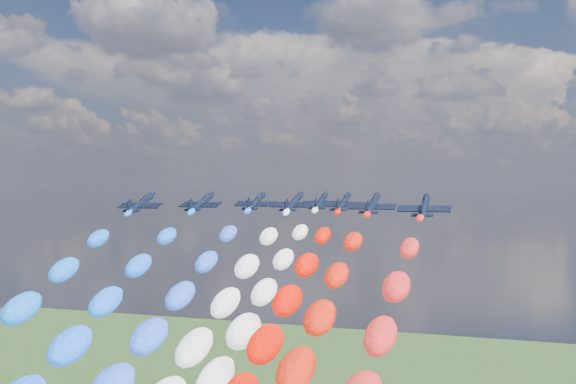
% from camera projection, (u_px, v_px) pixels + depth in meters
% --- Properties ---
extents(jet_0, '(8.14, 11.02, 6.07)m').
position_uv_depth(jet_0, '(141.00, 203.00, 128.82)').
color(jet_0, black).
extents(jet_1, '(8.78, 11.48, 6.07)m').
position_uv_depth(jet_1, '(202.00, 202.00, 134.46)').
color(jet_1, black).
extents(jet_2, '(8.13, 11.01, 6.07)m').
position_uv_depth(jet_2, '(256.00, 202.00, 140.40)').
color(jet_2, black).
extents(jet_3, '(8.37, 11.19, 6.07)m').
position_uv_depth(jet_3, '(294.00, 203.00, 133.77)').
color(jet_3, black).
extents(jet_4, '(8.29, 11.13, 6.07)m').
position_uv_depth(jet_4, '(321.00, 201.00, 144.35)').
color(jet_4, black).
extents(jet_5, '(8.20, 11.06, 6.07)m').
position_uv_depth(jet_5, '(343.00, 202.00, 135.52)').
color(jet_5, black).
extents(jet_6, '(8.13, 11.02, 6.07)m').
position_uv_depth(jet_6, '(373.00, 204.00, 122.20)').
color(jet_6, black).
extents(jet_7, '(8.61, 11.36, 6.07)m').
position_uv_depth(jet_7, '(425.00, 206.00, 110.65)').
color(jet_7, black).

